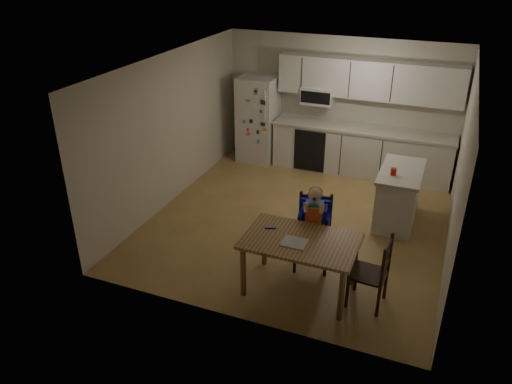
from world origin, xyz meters
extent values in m
cube|color=olive|center=(0.00, 0.00, -0.01)|extent=(4.50, 5.00, 0.01)
cube|color=beige|center=(0.00, 2.50, 1.25)|extent=(4.50, 0.02, 2.50)
cube|color=beige|center=(-2.25, 0.00, 1.25)|extent=(0.02, 5.00, 2.50)
cube|color=beige|center=(2.25, 0.00, 1.25)|extent=(0.02, 5.00, 2.50)
cube|color=white|center=(0.00, 0.00, 2.50)|extent=(4.50, 5.00, 0.01)
cube|color=silver|center=(-1.55, 2.15, 0.85)|extent=(0.72, 0.70, 1.70)
cube|color=silver|center=(0.53, 2.20, 0.43)|extent=(3.34, 0.60, 0.86)
cube|color=beige|center=(0.53, 2.19, 0.89)|extent=(3.37, 0.62, 0.05)
cube|color=black|center=(-0.39, 1.89, 0.43)|extent=(0.60, 0.02, 0.80)
cube|color=silver|center=(0.53, 2.33, 1.80)|extent=(3.34, 0.34, 0.70)
cube|color=silver|center=(-0.39, 2.30, 1.42)|extent=(0.60, 0.38, 0.33)
cube|color=silver|center=(1.45, 0.57, 0.42)|extent=(0.58, 1.15, 0.84)
cube|color=beige|center=(1.45, 0.57, 0.87)|extent=(0.63, 1.21, 0.05)
cylinder|color=red|center=(1.35, 0.34, 0.95)|extent=(0.09, 0.09, 0.11)
cube|color=brown|center=(0.55, -1.70, 0.73)|extent=(1.40, 0.90, 0.04)
cylinder|color=brown|center=(-0.08, -2.07, 0.36)|extent=(0.07, 0.07, 0.71)
cylinder|color=brown|center=(-0.08, -1.33, 0.36)|extent=(0.07, 0.07, 0.71)
cylinder|color=brown|center=(1.17, -2.07, 0.36)|extent=(0.07, 0.07, 0.71)
cylinder|color=brown|center=(1.17, -1.33, 0.36)|extent=(0.07, 0.07, 0.71)
cube|color=silver|center=(0.50, -1.80, 0.76)|extent=(0.30, 0.26, 0.01)
cylinder|color=#0F0CD6|center=(0.09, -1.60, 0.76)|extent=(0.12, 0.06, 0.02)
cube|color=black|center=(0.55, -1.13, 0.47)|extent=(0.52, 0.52, 0.03)
cube|color=black|center=(0.38, -1.37, 0.23)|extent=(0.04, 0.04, 0.45)
cube|color=black|center=(0.31, -0.96, 0.23)|extent=(0.04, 0.04, 0.45)
cube|color=black|center=(0.78, -1.30, 0.23)|extent=(0.04, 0.04, 0.45)
cube|color=black|center=(0.71, -0.89, 0.23)|extent=(0.04, 0.04, 0.45)
cube|color=black|center=(0.51, -0.93, 0.76)|extent=(0.45, 0.11, 0.54)
cube|color=#0F0CD6|center=(0.55, -1.13, 0.54)|extent=(0.47, 0.43, 0.11)
cube|color=#0F0CD6|center=(0.52, -0.98, 0.78)|extent=(0.42, 0.13, 0.37)
cube|color=#4C5BBF|center=(0.55, -1.15, 0.60)|extent=(0.36, 0.33, 0.02)
cube|color=#1D4192|center=(0.54, -1.12, 0.85)|extent=(0.26, 0.19, 0.28)
cube|color=red|center=(0.56, -1.19, 0.84)|extent=(0.20, 0.05, 0.22)
sphere|color=beige|center=(0.55, -1.13, 1.11)|extent=(0.21, 0.21, 0.18)
ellipsoid|color=olive|center=(0.55, -1.13, 1.13)|extent=(0.21, 0.20, 0.15)
cube|color=black|center=(1.40, -1.65, 0.43)|extent=(0.45, 0.45, 0.03)
cube|color=black|center=(1.22, -1.45, 0.21)|extent=(0.04, 0.04, 0.42)
cube|color=black|center=(1.60, -1.47, 0.21)|extent=(0.04, 0.04, 0.42)
cube|color=black|center=(1.19, -1.82, 0.21)|extent=(0.04, 0.04, 0.42)
cube|color=black|center=(1.57, -1.85, 0.21)|extent=(0.04, 0.04, 0.42)
cube|color=black|center=(1.59, -1.66, 0.70)|extent=(0.06, 0.42, 0.50)
camera|label=1|loc=(1.97, -6.73, 4.03)|focal=35.00mm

